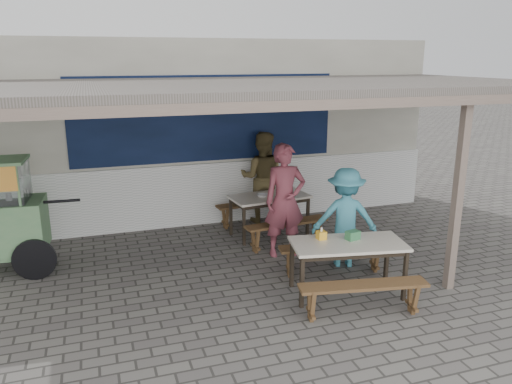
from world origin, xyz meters
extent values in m
plane|color=#5E5B55|center=(0.00, 0.00, 0.00)|extent=(60.00, 60.00, 0.00)
cube|color=beige|center=(0.00, 3.60, 1.75)|extent=(9.00, 1.20, 3.50)
cube|color=white|center=(0.00, 2.97, 0.60)|extent=(9.00, 0.10, 1.20)
cube|color=#0E1B45|center=(-0.20, 2.98, 2.05)|extent=(5.00, 0.03, 1.60)
cube|color=#615853|center=(0.00, 1.00, 2.75)|extent=(9.00, 4.20, 0.12)
cube|color=#77655A|center=(0.00, -1.05, 2.65)|extent=(9.00, 0.12, 0.12)
cube|color=#77655A|center=(2.35, -0.90, 1.35)|extent=(0.11, 0.11, 2.70)
cube|color=beige|center=(0.68, 1.95, 0.73)|extent=(1.47, 0.88, 0.04)
cube|color=black|center=(0.68, 1.95, 0.67)|extent=(1.36, 0.76, 0.06)
cube|color=black|center=(0.08, 1.58, 0.35)|extent=(0.05, 0.05, 0.71)
cube|color=black|center=(1.35, 1.73, 0.35)|extent=(0.05, 0.05, 0.71)
cube|color=black|center=(0.01, 2.17, 0.35)|extent=(0.05, 0.05, 0.71)
cube|color=black|center=(1.27, 2.32, 0.35)|extent=(0.05, 0.05, 0.71)
cube|color=brown|center=(0.76, 1.29, 0.43)|extent=(1.52, 0.46, 0.04)
cube|color=brown|center=(0.16, 1.22, 0.21)|extent=(0.08, 0.28, 0.41)
cube|color=brown|center=(1.35, 1.36, 0.21)|extent=(0.08, 0.28, 0.41)
cube|color=brown|center=(0.60, 2.61, 0.43)|extent=(1.52, 0.46, 0.04)
cube|color=brown|center=(0.01, 2.54, 0.21)|extent=(0.08, 0.28, 0.41)
cube|color=brown|center=(1.19, 2.68, 0.21)|extent=(0.08, 0.28, 0.41)
cube|color=beige|center=(0.89, -0.60, 0.73)|extent=(1.63, 1.00, 0.04)
cube|color=black|center=(0.89, -0.60, 0.67)|extent=(1.51, 0.88, 0.06)
cube|color=black|center=(0.14, -0.78, 0.35)|extent=(0.05, 0.05, 0.71)
cube|color=black|center=(1.52, -1.03, 0.35)|extent=(0.05, 0.05, 0.71)
cube|color=black|center=(0.25, -0.17, 0.35)|extent=(0.05, 0.05, 0.71)
cube|color=black|center=(1.63, -0.42, 0.35)|extent=(0.05, 0.05, 0.71)
cube|color=brown|center=(0.77, -1.24, 0.43)|extent=(1.65, 0.57, 0.04)
cube|color=brown|center=(0.12, -1.12, 0.21)|extent=(0.10, 0.28, 0.41)
cube|color=brown|center=(1.42, -1.36, 0.21)|extent=(0.10, 0.28, 0.41)
cube|color=brown|center=(1.00, 0.04, 0.43)|extent=(1.65, 0.57, 0.04)
cube|color=brown|center=(0.35, 0.16, 0.21)|extent=(0.10, 0.28, 0.41)
cube|color=brown|center=(1.65, -0.08, 0.21)|extent=(0.10, 0.28, 0.41)
cylinder|color=black|center=(-3.22, 1.24, 0.31)|extent=(0.62, 0.10, 0.62)
cylinder|color=black|center=(-2.92, 1.64, 1.05)|extent=(0.78, 0.10, 0.04)
imported|color=brown|center=(0.59, 0.99, 0.93)|extent=(0.71, 0.49, 1.85)
imported|color=brown|center=(0.82, 2.75, 0.90)|extent=(1.07, 0.97, 1.79)
imported|color=teal|center=(1.32, 0.31, 0.78)|extent=(1.15, 0.90, 1.56)
cube|color=gold|center=(0.59, -0.37, 0.81)|extent=(0.12, 0.12, 0.12)
cube|color=#347647|center=(1.00, -0.52, 0.81)|extent=(0.21, 0.16, 0.12)
cylinder|color=beige|center=(1.11, 2.06, 0.79)|extent=(0.08, 0.08, 0.09)
imported|color=white|center=(0.53, 1.92, 0.77)|extent=(0.25, 0.25, 0.05)
camera|label=1|loc=(-2.29, -6.19, 3.17)|focal=35.00mm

